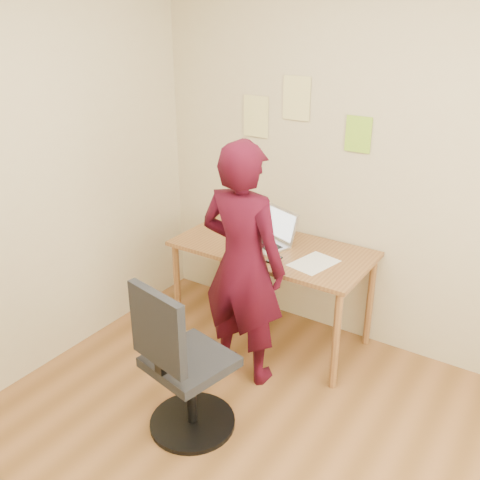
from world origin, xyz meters
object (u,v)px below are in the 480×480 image
Objects in this scene: laptop at (270,236)px; office_chair at (181,371)px; person at (243,265)px; phone at (274,260)px; desk at (272,258)px.

laptop is 0.43× the size of office_chair.
phone is at bearing -102.07° from person.
office_chair reaches higher than desk.
person is at bearing -57.24° from laptop.
phone is 0.08× the size of person.
desk is 0.24m from phone.
desk is at bearing 105.48° from office_chair.
phone is 0.13× the size of office_chair.
person is at bearing -82.96° from desk.
phone is at bearing 99.10° from office_chair.
phone reaches higher than desk.
desk is at bearing -83.49° from person.
person reaches higher than laptop.
desk is 3.34× the size of laptop.
office_chair is at bearing -86.01° from desk.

